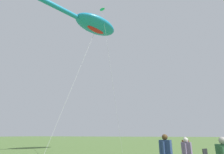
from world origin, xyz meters
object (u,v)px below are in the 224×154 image
(person_brown_coat, at_px, (166,154))
(small_kite_tiny_distant, at_px, (103,13))
(big_show_kite, at_px, (92,24))
(person_dark_jacket, at_px, (186,148))
(person_tall_center, at_px, (187,153))

(person_brown_coat, distance_m, small_kite_tiny_distant, 18.19)
(person_brown_coat, bearing_deg, big_show_kite, -35.31)
(person_dark_jacket, bearing_deg, person_brown_coat, 102.14)
(big_show_kite, distance_m, small_kite_tiny_distant, 1.74)
(big_show_kite, xyz_separation_m, person_tall_center, (-7.84, -8.62, -13.28))
(person_tall_center, bearing_deg, small_kite_tiny_distant, -33.14)
(big_show_kite, height_order, person_tall_center, big_show_kite)
(person_tall_center, bearing_deg, person_brown_coat, 73.57)
(person_dark_jacket, height_order, person_brown_coat, person_brown_coat)
(big_show_kite, distance_m, person_brown_coat, 17.87)
(small_kite_tiny_distant, bearing_deg, person_dark_jacket, 175.51)
(big_show_kite, relative_size, small_kite_tiny_distant, 0.94)
(person_dark_jacket, distance_m, person_tall_center, 3.99)
(person_dark_jacket, xyz_separation_m, person_tall_center, (-3.99, 0.07, 0.01))
(person_tall_center, bearing_deg, big_show_kite, -28.37)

